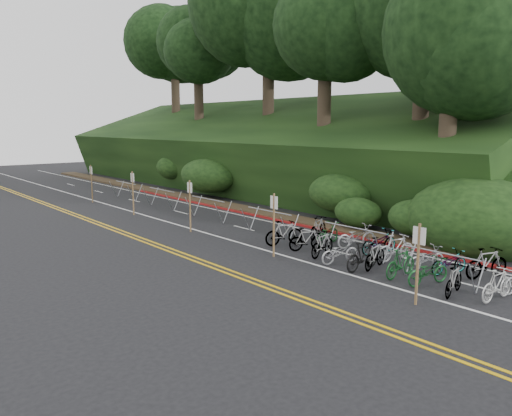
{
  "coord_description": "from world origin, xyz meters",
  "views": [
    {
      "loc": [
        -12.12,
        -9.09,
        5.1
      ],
      "look_at": [
        2.5,
        8.34,
        1.3
      ],
      "focal_mm": 35.0,
      "sensor_mm": 36.0,
      "label": 1
    }
  ],
  "objects": [
    {
      "name": "signpost_near",
      "position": [
        0.18,
        -1.56,
        1.36
      ],
      "size": [
        0.08,
        0.4,
        2.38
      ],
      "color": "brown",
      "rests_on": "ground"
    },
    {
      "name": "tree_cluster",
      "position": [
        9.76,
        22.04,
        11.4
      ],
      "size": [
        32.38,
        53.98,
        18.26
      ],
      "color": "#2D2319",
      "rests_on": "ground"
    },
    {
      "name": "bike_racks_rest",
      "position": [
        3.0,
        13.0,
        0.85
      ],
      "size": [
        1.14,
        23.0,
        1.17
      ],
      "color": "gray",
      "rests_on": "ground"
    },
    {
      "name": "bike_rack_front",
      "position": [
        2.42,
        -0.98,
        0.77
      ],
      "size": [
        1.09,
        2.67,
        1.06
      ],
      "color": "gray",
      "rests_on": "ground"
    },
    {
      "name": "road_markings",
      "position": [
        0.63,
        10.1,
        0.0
      ],
      "size": [
        7.47,
        80.0,
        0.01
      ],
      "color": "gold",
      "rests_on": "ground"
    },
    {
      "name": "red_curb",
      "position": [
        5.7,
        12.0,
        0.05
      ],
      "size": [
        0.25,
        28.0,
        0.1
      ],
      "primitive_type": "cube",
      "color": "maroon",
      "rests_on": "ground"
    },
    {
      "name": "signposts_rest",
      "position": [
        0.6,
        14.0,
        1.43
      ],
      "size": [
        0.08,
        18.4,
        2.5
      ],
      "color": "brown",
      "rests_on": "ground"
    },
    {
      "name": "bike_valet",
      "position": [
        3.09,
        1.71,
        0.48
      ],
      "size": [
        3.41,
        10.91,
        1.07
      ],
      "color": "beige",
      "rests_on": "ground"
    },
    {
      "name": "embankment",
      "position": [
        12.96,
        19.04,
        2.57
      ],
      "size": [
        14.3,
        48.14,
        9.11
      ],
      "color": "black",
      "rests_on": "ground"
    },
    {
      "name": "ground",
      "position": [
        0.0,
        0.0,
        0.0
      ],
      "size": [
        120.0,
        120.0,
        0.0
      ],
      "primitive_type": "plane",
      "color": "black",
      "rests_on": "ground"
    },
    {
      "name": "bike_front",
      "position": [
        1.76,
        1.59,
        0.53
      ],
      "size": [
        0.51,
        1.75,
        1.05
      ],
      "primitive_type": "imported",
      "rotation": [
        0.0,
        0.0,
        1.58
      ],
      "color": "black",
      "rests_on": "ground"
    }
  ]
}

